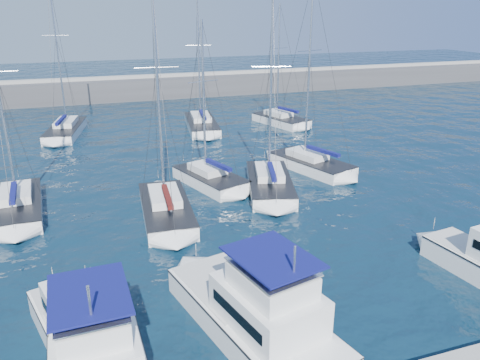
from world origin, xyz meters
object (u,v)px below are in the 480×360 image
object	(u,v)px
sailboat_mid_b	(166,209)
sailboat_back_c	(281,120)
motor_yacht_port_outer	(77,324)
sailboat_mid_d	(270,183)
sailboat_back_b	(202,124)
sailboat_mid_c	(210,179)
sailboat_mid_e	(311,163)
motor_yacht_stbd_inner	(258,314)
motor_yacht_port_inner	(96,353)
sailboat_back_a	(66,130)
sailboat_mid_a	(17,205)

from	to	relation	value
sailboat_mid_b	sailboat_back_c	world-z (taller)	sailboat_mid_b
motor_yacht_port_outer	sailboat_back_c	distance (m)	40.45
sailboat_mid_d	sailboat_back_b	distance (m)	20.37
motor_yacht_port_outer	sailboat_mid_c	bearing A→B (deg)	41.57
sailboat_mid_c	sailboat_back_c	xyz separation A→B (m)	(13.33, 16.98, 0.01)
motor_yacht_port_outer	sailboat_mid_e	distance (m)	25.57
sailboat_mid_b	motor_yacht_stbd_inner	bearing A→B (deg)	-80.07
motor_yacht_port_inner	sailboat_mid_c	world-z (taller)	sailboat_mid_c
sailboat_back_a	sailboat_mid_d	bearing A→B (deg)	-45.86
sailboat_mid_a	sailboat_back_c	distance (m)	32.46
sailboat_mid_e	sailboat_back_b	xyz separation A→B (m)	(-5.27, 17.09, -0.04)
sailboat_back_a	sailboat_back_c	size ratio (longest dim) A/B	1.19
sailboat_mid_d	sailboat_mid_c	bearing A→B (deg)	165.87
sailboat_mid_d	motor_yacht_port_outer	bearing A→B (deg)	-119.10
sailboat_mid_e	sailboat_back_c	distance (m)	16.65
motor_yacht_port_inner	sailboat_mid_d	distance (m)	20.84
sailboat_back_a	sailboat_back_b	xyz separation A→B (m)	(14.75, -2.23, -0.03)
sailboat_mid_c	sailboat_mid_d	size ratio (longest dim) A/B	0.87
sailboat_mid_e	sailboat_back_c	world-z (taller)	sailboat_mid_e
sailboat_mid_c	sailboat_back_c	size ratio (longest dim) A/B	0.91
sailboat_mid_a	motor_yacht_port_inner	bearing A→B (deg)	-79.66
sailboat_mid_c	motor_yacht_port_outer	bearing A→B (deg)	-140.54
sailboat_mid_c	sailboat_mid_e	size ratio (longest dim) A/B	0.80
sailboat_mid_b	sailboat_back_c	xyz separation A→B (m)	(17.66, 21.65, -0.01)
motor_yacht_stbd_inner	sailboat_mid_c	world-z (taller)	sailboat_mid_c
motor_yacht_port_outer	sailboat_back_b	world-z (taller)	sailboat_back_b
sailboat_mid_b	sailboat_mid_c	distance (m)	6.37
sailboat_back_a	sailboat_back_c	distance (m)	24.42
sailboat_mid_d	sailboat_back_b	bearing A→B (deg)	107.22
motor_yacht_stbd_inner	sailboat_back_b	xyz separation A→B (m)	(6.76, 36.02, -0.63)
motor_yacht_port_inner	sailboat_mid_e	bearing A→B (deg)	43.96
motor_yacht_port_outer	sailboat_mid_a	distance (m)	15.61
motor_yacht_port_inner	sailboat_back_c	xyz separation A→B (m)	(22.69, 35.35, -0.61)
sailboat_mid_d	sailboat_mid_e	xyz separation A→B (m)	(5.11, 3.28, 0.03)
sailboat_mid_b	sailboat_back_b	size ratio (longest dim) A/B	1.05
motor_yacht_port_outer	sailboat_mid_b	distance (m)	12.73
motor_yacht_stbd_inner	sailboat_mid_a	world-z (taller)	sailboat_mid_a
sailboat_mid_a	sailboat_mid_d	world-z (taller)	sailboat_mid_a
motor_yacht_port_outer	sailboat_mid_c	world-z (taller)	sailboat_mid_c
sailboat_mid_a	motor_yacht_stbd_inner	bearing A→B (deg)	-61.46
sailboat_back_b	sailboat_back_c	bearing A→B (deg)	1.83
sailboat_mid_b	sailboat_mid_d	distance (m)	8.66
motor_yacht_port_outer	sailboat_back_b	distance (m)	36.74
motor_yacht_port_outer	motor_yacht_port_inner	world-z (taller)	motor_yacht_port_inner
sailboat_mid_e	motor_yacht_port_inner	bearing A→B (deg)	-153.14
sailboat_mid_d	sailboat_back_a	distance (m)	27.07
motor_yacht_stbd_inner	sailboat_mid_b	xyz separation A→B (m)	(-1.44, 13.39, -0.60)
motor_yacht_stbd_inner	sailboat_mid_e	distance (m)	22.43
sailboat_mid_a	sailboat_mid_c	bearing A→B (deg)	-0.06
sailboat_back_c	sailboat_mid_b	bearing A→B (deg)	-147.37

